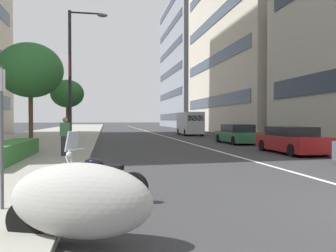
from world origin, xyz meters
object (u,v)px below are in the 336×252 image
(motorcycle_mid_row, at_px, (99,180))
(car_following_behind, at_px, (291,140))
(street_tree_by_lamp_post, at_px, (67,94))
(pedestrian_on_plaza, at_px, (65,136))
(delivery_van_ahead, at_px, (190,123))
(parking_sign_by_curb, at_px, (2,123))
(car_approaching_light, at_px, (237,134))
(street_lamp_with_banners, at_px, (76,65))
(motorcycle_far_end_row, at_px, (79,201))
(street_tree_mid_sidewalk, at_px, (30,71))

(motorcycle_mid_row, distance_m, car_following_behind, 12.90)
(car_following_behind, bearing_deg, street_tree_by_lamp_post, 46.15)
(motorcycle_mid_row, xyz_separation_m, pedestrian_on_plaza, (8.02, 1.58, 0.56))
(delivery_van_ahead, distance_m, parking_sign_by_curb, 32.19)
(street_tree_by_lamp_post, bearing_deg, car_following_behind, -134.60)
(car_approaching_light, height_order, street_lamp_with_banners, street_lamp_with_banners)
(motorcycle_far_end_row, distance_m, car_approaching_light, 21.02)
(motorcycle_mid_row, relative_size, street_tree_mid_sidewalk, 0.36)
(street_lamp_with_banners, bearing_deg, pedestrian_on_plaza, 179.67)
(motorcycle_mid_row, bearing_deg, motorcycle_far_end_row, 112.77)
(motorcycle_far_end_row, distance_m, street_lamp_with_banners, 16.43)
(street_tree_mid_sidewalk, relative_size, pedestrian_on_plaza, 3.27)
(motorcycle_mid_row, height_order, delivery_van_ahead, delivery_van_ahead)
(car_following_behind, height_order, street_tree_mid_sidewalk, street_tree_mid_sidewalk)
(street_tree_mid_sidewalk, distance_m, pedestrian_on_plaza, 4.89)
(motorcycle_far_end_row, xyz_separation_m, street_tree_by_lamp_post, (23.56, 2.63, 3.17))
(pedestrian_on_plaza, bearing_deg, street_tree_by_lamp_post, -162.36)
(street_lamp_with_banners, bearing_deg, motorcycle_far_end_row, -175.17)
(car_approaching_light, xyz_separation_m, parking_sign_by_curb, (-16.92, 11.24, 1.02))
(street_tree_by_lamp_post, bearing_deg, motorcycle_mid_row, -172.24)
(street_lamp_with_banners, bearing_deg, car_approaching_light, -75.88)
(car_following_behind, relative_size, street_tree_mid_sidewalk, 0.85)
(delivery_van_ahead, bearing_deg, street_tree_mid_sidewalk, 145.80)
(car_approaching_light, bearing_deg, parking_sign_by_curb, 145.43)
(motorcycle_mid_row, relative_size, street_lamp_with_banners, 0.25)
(street_lamp_with_banners, xyz_separation_m, street_tree_by_lamp_post, (7.76, 1.29, -1.12))
(delivery_van_ahead, height_order, pedestrian_on_plaza, delivery_van_ahead)
(parking_sign_by_curb, relative_size, pedestrian_on_plaza, 1.50)
(parking_sign_by_curb, relative_size, street_tree_by_lamp_post, 0.53)
(street_tree_mid_sidewalk, xyz_separation_m, pedestrian_on_plaza, (-3.03, -2.04, -3.25))
(car_following_behind, height_order, delivery_van_ahead, delivery_van_ahead)
(motorcycle_far_end_row, bearing_deg, motorcycle_mid_row, -72.63)
(car_following_behind, distance_m, pedestrian_on_plaza, 11.19)
(delivery_van_ahead, xyz_separation_m, parking_sign_by_curb, (-30.23, 11.05, 0.32))
(street_lamp_with_banners, xyz_separation_m, street_tree_mid_sidewalk, (-2.09, 2.07, -0.67))
(parking_sign_by_curb, bearing_deg, car_approaching_light, -33.59)
(car_approaching_light, distance_m, street_tree_by_lamp_post, 13.75)
(motorcycle_far_end_row, relative_size, car_approaching_light, 0.48)
(motorcycle_mid_row, relative_size, delivery_van_ahead, 0.35)
(car_following_behind, relative_size, pedestrian_on_plaza, 2.79)
(parking_sign_by_curb, bearing_deg, delivery_van_ahead, -20.08)
(parking_sign_by_curb, bearing_deg, motorcycle_far_end_row, -139.29)
(street_lamp_with_banners, bearing_deg, parking_sign_by_curb, 179.56)
(parking_sign_by_curb, relative_size, street_tree_mid_sidewalk, 0.46)
(street_tree_by_lamp_post, bearing_deg, parking_sign_by_curb, -176.90)
(parking_sign_by_curb, distance_m, street_tree_mid_sidewalk, 12.47)
(car_approaching_light, bearing_deg, delivery_van_ahead, -0.16)
(delivery_van_ahead, relative_size, parking_sign_by_curb, 2.20)
(delivery_van_ahead, bearing_deg, street_lamp_with_banners, 147.19)
(car_approaching_light, xyz_separation_m, pedestrian_on_plaza, (-7.92, 11.16, 0.35))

